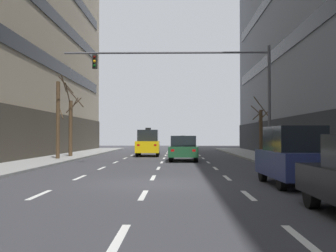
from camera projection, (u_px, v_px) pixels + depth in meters
ground_plane at (150, 183)px, 14.91m from camera, size 120.00×120.00×0.00m
lane_stripe_l1_s3 at (40, 195)px, 11.97m from camera, size 0.16×2.00×0.01m
lane_stripe_l1_s4 at (80, 177)px, 16.97m from camera, size 0.16×2.00×0.01m
lane_stripe_l1_s5 at (102, 168)px, 21.97m from camera, size 0.16×2.00×0.01m
lane_stripe_l1_s6 at (116, 162)px, 26.97m from camera, size 0.16×2.00×0.01m
lane_stripe_l1_s7 at (125, 158)px, 31.96m from camera, size 0.16×2.00×0.01m
lane_stripe_l1_s8 at (132, 155)px, 36.96m from camera, size 0.16×2.00×0.01m
lane_stripe_l1_s9 at (137, 153)px, 41.96m from camera, size 0.16×2.00×0.01m
lane_stripe_l1_s10 at (141, 151)px, 46.96m from camera, size 0.16×2.00×0.01m
lane_stripe_l2_s2 at (120, 237)px, 6.92m from camera, size 0.16×2.00×0.01m
lane_stripe_l2_s3 at (143, 195)px, 11.91m from camera, size 0.16×2.00×0.01m
lane_stripe_l2_s4 at (153, 178)px, 16.91m from camera, size 0.16×2.00×0.01m
lane_stripe_l2_s5 at (158, 168)px, 21.91m from camera, size 0.16×2.00×0.01m
lane_stripe_l2_s6 at (162, 162)px, 26.90m from camera, size 0.16×2.00×0.01m
lane_stripe_l2_s7 at (164, 158)px, 31.90m from camera, size 0.16×2.00×0.01m
lane_stripe_l2_s8 at (166, 155)px, 36.90m from camera, size 0.16×2.00×0.01m
lane_stripe_l2_s9 at (167, 153)px, 41.90m from camera, size 0.16×2.00×0.01m
lane_stripe_l2_s10 at (168, 151)px, 46.89m from camera, size 0.16×2.00×0.01m
lane_stripe_l3_s2 at (301, 238)px, 6.85m from camera, size 0.16×2.00×0.01m
lane_stripe_l3_s3 at (248, 195)px, 11.85m from camera, size 0.16×2.00×0.01m
lane_stripe_l3_s4 at (227, 178)px, 16.85m from camera, size 0.16×2.00×0.01m
lane_stripe_l3_s5 at (215, 168)px, 21.85m from camera, size 0.16×2.00×0.01m
lane_stripe_l3_s6 at (208, 162)px, 26.84m from camera, size 0.16×2.00×0.01m
lane_stripe_l3_s7 at (203, 158)px, 31.84m from camera, size 0.16×2.00×0.01m
lane_stripe_l3_s8 at (200, 155)px, 36.84m from camera, size 0.16×2.00×0.01m
lane_stripe_l3_s9 at (197, 153)px, 41.84m from camera, size 0.16×2.00×0.01m
lane_stripe_l3_s10 at (195, 151)px, 46.83m from camera, size 0.16×2.00×0.01m
car_driving_0 at (184, 149)px, 28.43m from camera, size 2.05×4.67×1.73m
taxi_driving_1 at (148, 143)px, 35.44m from camera, size 2.03×4.67×2.43m
taxi_driving_2 at (183, 145)px, 43.08m from camera, size 1.81×4.28×1.77m
car_parked_1 at (293, 156)px, 14.22m from camera, size 1.86×4.26×2.04m
traffic_signal_0 at (204, 78)px, 24.45m from camera, size 12.27×0.35×6.94m
street_tree_0 at (71, 126)px, 32.56m from camera, size 2.12×1.82×5.37m
street_tree_1 at (261, 131)px, 31.44m from camera, size 1.52×1.53×4.57m
street_tree_2 at (58, 118)px, 29.08m from camera, size 1.16×1.73×5.86m
pedestrian_0 at (323, 152)px, 17.68m from camera, size 0.51×0.28×1.52m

